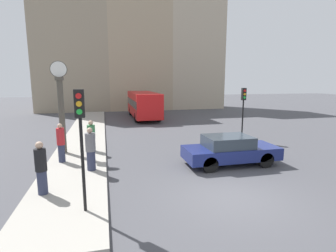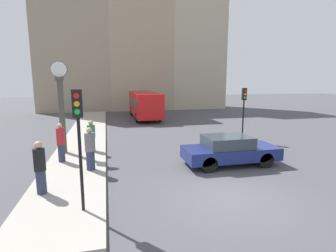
{
  "view_description": "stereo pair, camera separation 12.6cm",
  "coord_description": "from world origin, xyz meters",
  "px_view_note": "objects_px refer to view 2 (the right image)",
  "views": [
    {
      "loc": [
        -4.05,
        -7.43,
        3.83
      ],
      "look_at": [
        -0.64,
        6.43,
        1.35
      ],
      "focal_mm": 28.0,
      "sensor_mm": 36.0,
      "label": 1
    },
    {
      "loc": [
        -3.92,
        -7.46,
        3.83
      ],
      "look_at": [
        -0.64,
        6.43,
        1.35
      ],
      "focal_mm": 28.0,
      "sensor_mm": 36.0,
      "label": 2
    }
  ],
  "objects_px": {
    "traffic_light_far": "(244,103)",
    "pedestrian_grey_jacket": "(90,149)",
    "pedestrian_black_jacket": "(40,168)",
    "pedestrian_green_hoodie": "(91,136)",
    "sedan_car": "(229,150)",
    "bus_distant": "(144,103)",
    "street_clock": "(61,108)",
    "pedestrian_red_top": "(61,143)",
    "traffic_light_near": "(78,125)"
  },
  "relations": [
    {
      "from": "bus_distant",
      "to": "pedestrian_red_top",
      "type": "height_order",
      "value": "bus_distant"
    },
    {
      "from": "traffic_light_far",
      "to": "pedestrian_green_hoodie",
      "type": "height_order",
      "value": "traffic_light_far"
    },
    {
      "from": "traffic_light_far",
      "to": "street_clock",
      "type": "bearing_deg",
      "value": -175.66
    },
    {
      "from": "sedan_car",
      "to": "pedestrian_grey_jacket",
      "type": "distance_m",
      "value": 6.16
    },
    {
      "from": "street_clock",
      "to": "pedestrian_green_hoodie",
      "type": "xyz_separation_m",
      "value": [
        1.39,
        -0.03,
        -1.52
      ]
    },
    {
      "from": "pedestrian_red_top",
      "to": "traffic_light_near",
      "type": "bearing_deg",
      "value": -75.22
    },
    {
      "from": "traffic_light_near",
      "to": "pedestrian_red_top",
      "type": "height_order",
      "value": "traffic_light_near"
    },
    {
      "from": "pedestrian_grey_jacket",
      "to": "pedestrian_red_top",
      "type": "relative_size",
      "value": 1.01
    },
    {
      "from": "street_clock",
      "to": "pedestrian_grey_jacket",
      "type": "height_order",
      "value": "street_clock"
    },
    {
      "from": "pedestrian_black_jacket",
      "to": "traffic_light_far",
      "type": "bearing_deg",
      "value": 29.45
    },
    {
      "from": "pedestrian_green_hoodie",
      "to": "pedestrian_red_top",
      "type": "bearing_deg",
      "value": -127.58
    },
    {
      "from": "traffic_light_near",
      "to": "traffic_light_far",
      "type": "distance_m",
      "value": 11.87
    },
    {
      "from": "traffic_light_far",
      "to": "sedan_car",
      "type": "bearing_deg",
      "value": -125.33
    },
    {
      "from": "pedestrian_grey_jacket",
      "to": "pedestrian_green_hoodie",
      "type": "bearing_deg",
      "value": 91.91
    },
    {
      "from": "traffic_light_near",
      "to": "street_clock",
      "type": "bearing_deg",
      "value": 102.3
    },
    {
      "from": "sedan_car",
      "to": "bus_distant",
      "type": "bearing_deg",
      "value": 95.67
    },
    {
      "from": "traffic_light_near",
      "to": "pedestrian_green_hoodie",
      "type": "height_order",
      "value": "traffic_light_near"
    },
    {
      "from": "traffic_light_near",
      "to": "bus_distant",
      "type": "bearing_deg",
      "value": 76.68
    },
    {
      "from": "traffic_light_far",
      "to": "pedestrian_green_hoodie",
      "type": "relative_size",
      "value": 2.06
    },
    {
      "from": "bus_distant",
      "to": "pedestrian_green_hoodie",
      "type": "distance_m",
      "value": 13.51
    },
    {
      "from": "sedan_car",
      "to": "pedestrian_red_top",
      "type": "height_order",
      "value": "pedestrian_red_top"
    },
    {
      "from": "traffic_light_far",
      "to": "street_clock",
      "type": "height_order",
      "value": "street_clock"
    },
    {
      "from": "traffic_light_far",
      "to": "pedestrian_red_top",
      "type": "height_order",
      "value": "traffic_light_far"
    },
    {
      "from": "pedestrian_grey_jacket",
      "to": "pedestrian_red_top",
      "type": "distance_m",
      "value": 2.0
    },
    {
      "from": "street_clock",
      "to": "pedestrian_black_jacket",
      "type": "distance_m",
      "value": 5.38
    },
    {
      "from": "pedestrian_black_jacket",
      "to": "pedestrian_green_hoodie",
      "type": "height_order",
      "value": "pedestrian_black_jacket"
    },
    {
      "from": "traffic_light_far",
      "to": "pedestrian_grey_jacket",
      "type": "xyz_separation_m",
      "value": [
        -9.16,
        -3.94,
        -1.4
      ]
    },
    {
      "from": "pedestrian_grey_jacket",
      "to": "pedestrian_red_top",
      "type": "height_order",
      "value": "pedestrian_grey_jacket"
    },
    {
      "from": "traffic_light_near",
      "to": "pedestrian_grey_jacket",
      "type": "xyz_separation_m",
      "value": [
        0.03,
        3.57,
        -1.6
      ]
    },
    {
      "from": "sedan_car",
      "to": "pedestrian_black_jacket",
      "type": "relative_size",
      "value": 2.44
    },
    {
      "from": "sedan_car",
      "to": "pedestrian_green_hoodie",
      "type": "bearing_deg",
      "value": 151.35
    },
    {
      "from": "pedestrian_grey_jacket",
      "to": "pedestrian_green_hoodie",
      "type": "distance_m",
      "value": 3.1
    },
    {
      "from": "pedestrian_red_top",
      "to": "pedestrian_black_jacket",
      "type": "bearing_deg",
      "value": -91.58
    },
    {
      "from": "street_clock",
      "to": "bus_distant",
      "type": "bearing_deg",
      "value": 64.46
    },
    {
      "from": "pedestrian_red_top",
      "to": "pedestrian_green_hoodie",
      "type": "height_order",
      "value": "pedestrian_red_top"
    },
    {
      "from": "pedestrian_grey_jacket",
      "to": "traffic_light_far",
      "type": "bearing_deg",
      "value": 23.26
    },
    {
      "from": "pedestrian_grey_jacket",
      "to": "sedan_car",
      "type": "bearing_deg",
      "value": -2.91
    },
    {
      "from": "traffic_light_near",
      "to": "street_clock",
      "type": "height_order",
      "value": "street_clock"
    },
    {
      "from": "bus_distant",
      "to": "pedestrian_grey_jacket",
      "type": "height_order",
      "value": "bus_distant"
    },
    {
      "from": "street_clock",
      "to": "pedestrian_red_top",
      "type": "xyz_separation_m",
      "value": [
        0.13,
        -1.66,
        -1.43
      ]
    },
    {
      "from": "sedan_car",
      "to": "pedestrian_black_jacket",
      "type": "bearing_deg",
      "value": -167.08
    },
    {
      "from": "bus_distant",
      "to": "traffic_light_far",
      "type": "relative_size",
      "value": 2.52
    },
    {
      "from": "sedan_car",
      "to": "pedestrian_black_jacket",
      "type": "height_order",
      "value": "pedestrian_black_jacket"
    },
    {
      "from": "bus_distant",
      "to": "traffic_light_near",
      "type": "distance_m",
      "value": 19.91
    },
    {
      "from": "bus_distant",
      "to": "pedestrian_grey_jacket",
      "type": "relative_size",
      "value": 4.74
    },
    {
      "from": "bus_distant",
      "to": "traffic_light_far",
      "type": "bearing_deg",
      "value": -68.72
    },
    {
      "from": "traffic_light_near",
      "to": "pedestrian_red_top",
      "type": "bearing_deg",
      "value": 104.78
    },
    {
      "from": "sedan_car",
      "to": "pedestrian_black_jacket",
      "type": "distance_m",
      "value": 7.81
    },
    {
      "from": "bus_distant",
      "to": "street_clock",
      "type": "bearing_deg",
      "value": -115.54
    },
    {
      "from": "traffic_light_near",
      "to": "sedan_car",
      "type": "bearing_deg",
      "value": 27.82
    }
  ]
}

